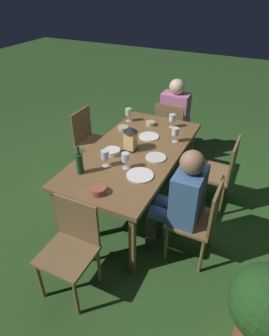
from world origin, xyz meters
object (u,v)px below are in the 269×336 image
(chair_side_right_b, at_px, (200,218))
(bowl_bread, at_px, (112,151))
(chair_head_far, at_px, (71,245))
(lantern_centerpiece, at_px, (131,137))
(plate_a, at_px, (140,175))
(plate_c, at_px, (156,157))
(dining_table, at_px, (134,155))
(potted_plant_by_hedge, at_px, (267,309))
(bowl_dip, at_px, (123,128))
(chair_side_left_a, at_px, (90,139))
(chair_side_right_a, at_px, (220,170))
(wine_glass_c, at_px, (128,112))
(chair_head_near, at_px, (171,128))
(person_in_blue, at_px, (181,199))
(wine_glass_b, at_px, (125,158))
(wine_glass_e, at_px, (105,155))
(green_bottle_on_table, at_px, (80,163))
(bowl_salad, at_px, (98,190))
(wine_glass_d, at_px, (172,118))
(plate_b, at_px, (149,137))
(person_in_pink, at_px, (176,113))
(bowl_olives, at_px, (151,123))
(wine_glass_a, at_px, (175,132))

(chair_side_right_b, distance_m, bowl_bread, 1.11)
(chair_head_far, height_order, lantern_centerpiece, lantern_centerpiece)
(plate_a, xyz_separation_m, plate_c, (-0.36, 0.01, 0.00))
(dining_table, distance_m, potted_plant_by_hedge, 1.85)
(bowl_bread, height_order, bowl_dip, bowl_bread)
(chair_side_left_a, bearing_deg, chair_side_right_a, 90.00)
(bowl_bread, bearing_deg, lantern_centerpiece, 140.32)
(chair_side_right_b, xyz_separation_m, wine_glass_c, (-1.06, -1.25, 0.38))
(chair_head_near, height_order, chair_side_left_a, same)
(chair_head_far, bearing_deg, chair_side_right_b, 131.67)
(chair_side_right_b, distance_m, person_in_blue, 0.25)
(wine_glass_b, height_order, potted_plant_by_hedge, wine_glass_b)
(chair_head_near, height_order, wine_glass_e, wine_glass_e)
(green_bottle_on_table, relative_size, bowl_salad, 2.10)
(chair_head_far, xyz_separation_m, plate_a, (-0.79, 0.25, 0.27))
(chair_side_left_a, xyz_separation_m, bowl_bread, (0.58, 0.68, 0.29))
(person_in_blue, relative_size, lantern_centerpiece, 4.34)
(chair_head_near, distance_m, wine_glass_d, 0.64)
(wine_glass_b, bearing_deg, lantern_centerpiece, -161.41)
(bowl_bread, bearing_deg, chair_side_right_b, 75.79)
(wine_glass_b, relative_size, plate_b, 0.73)
(person_in_pink, height_order, plate_b, person_in_pink)
(chair_side_right_a, bearing_deg, chair_side_left_a, -90.00)
(plate_a, relative_size, potted_plant_by_hedge, 0.32)
(chair_head_near, bearing_deg, person_in_pink, 180.00)
(person_in_blue, height_order, wine_glass_c, person_in_blue)
(wine_glass_e, relative_size, potted_plant_by_hedge, 0.21)
(chair_head_far, xyz_separation_m, lantern_centerpiece, (-1.19, -0.05, 0.41))
(wine_glass_b, relative_size, bowl_salad, 1.23)
(lantern_centerpiece, distance_m, wine_glass_e, 0.40)
(chair_side_right_a, distance_m, chair_side_right_b, 0.85)
(wine_glass_e, bearing_deg, wine_glass_c, -165.66)
(wine_glass_e, bearing_deg, wine_glass_d, 164.90)
(person_in_pink, bearing_deg, bowl_bread, -6.69)
(chair_head_far, distance_m, lantern_centerpiece, 1.26)
(green_bottle_on_table, height_order, bowl_dip, green_bottle_on_table)
(person_in_pink, xyz_separation_m, green_bottle_on_table, (1.98, -0.28, 0.22))
(person_in_pink, height_order, chair_side_left_a, person_in_pink)
(bowl_olives, bearing_deg, wine_glass_a, 56.05)
(chair_side_right_a, bearing_deg, chair_head_far, -28.08)
(bowl_olives, xyz_separation_m, potted_plant_by_hedge, (1.71, 1.59, -0.31))
(wine_glass_b, height_order, bowl_salad, wine_glass_b)
(chair_side_right_a, xyz_separation_m, bowl_bread, (0.58, -1.04, 0.29))
(green_bottle_on_table, bearing_deg, plate_c, 135.48)
(wine_glass_b, height_order, bowl_dip, wine_glass_b)
(wine_glass_a, xyz_separation_m, plate_a, (0.77, -0.07, -0.11))
(dining_table, bearing_deg, wine_glass_c, -148.36)
(chair_head_far, xyz_separation_m, person_in_blue, (-0.77, 0.66, 0.15))
(wine_glass_e, height_order, plate_b, wine_glass_e)
(plate_c, height_order, bowl_olives, bowl_olives)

